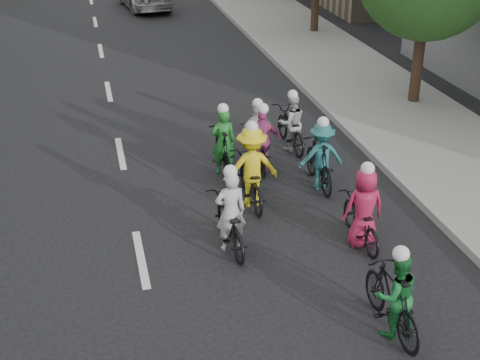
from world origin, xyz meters
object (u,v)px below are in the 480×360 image
object	(u,v)px
cyclist_5	(223,147)
cyclist_3	(262,146)
cyclist_2	(251,173)
cyclist_0	(230,220)
cyclist_1	(393,298)
cyclist_7	(320,160)
cyclist_6	(291,127)
cyclist_8	(257,141)
cyclist_4	(362,215)

from	to	relation	value
cyclist_5	cyclist_3	bearing A→B (deg)	172.90
cyclist_2	cyclist_3	distance (m)	1.70
cyclist_0	cyclist_2	bearing A→B (deg)	-118.64
cyclist_0	cyclist_2	size ratio (longest dim) A/B	0.97
cyclist_0	cyclist_1	bearing A→B (deg)	120.30
cyclist_5	cyclist_7	bearing A→B (deg)	147.77
cyclist_6	cyclist_7	bearing A→B (deg)	88.00
cyclist_6	cyclist_8	distance (m)	1.24
cyclist_5	cyclist_7	xyz separation A→B (m)	(1.94, -1.29, 0.05)
cyclist_0	cyclist_3	xyz separation A→B (m)	(1.49, 3.20, 0.04)
cyclist_4	cyclist_8	distance (m)	4.22
cyclist_7	cyclist_8	distance (m)	1.92
cyclist_1	cyclist_4	distance (m)	2.65
cyclist_6	cyclist_3	bearing A→B (deg)	45.04
cyclist_5	cyclist_6	bearing A→B (deg)	-152.19
cyclist_2	cyclist_3	xyz separation A→B (m)	(0.66, 1.56, -0.08)
cyclist_5	cyclist_7	distance (m)	2.33
cyclist_0	cyclist_3	size ratio (longest dim) A/B	1.14
cyclist_0	cyclist_4	bearing A→B (deg)	168.05
cyclist_0	cyclist_5	bearing A→B (deg)	-101.77
cyclist_8	cyclist_7	bearing A→B (deg)	122.12
cyclist_7	cyclist_3	bearing A→B (deg)	-46.25
cyclist_0	cyclist_8	size ratio (longest dim) A/B	1.17
cyclist_0	cyclist_1	distance (m)	3.58
cyclist_4	cyclist_7	size ratio (longest dim) A/B	0.95
cyclist_4	cyclist_8	xyz separation A→B (m)	(-0.99, 4.10, -0.04)
cyclist_4	cyclist_6	distance (m)	4.75
cyclist_5	cyclist_1	bearing A→B (deg)	103.27
cyclist_4	cyclist_6	bearing A→B (deg)	-89.65
cyclist_2	cyclist_6	xyz separation A→B (m)	(1.72, 2.67, -0.12)
cyclist_6	cyclist_7	world-z (taller)	cyclist_7
cyclist_3	cyclist_4	bearing A→B (deg)	113.68
cyclist_0	cyclist_4	size ratio (longest dim) A/B	1.09
cyclist_4	cyclist_6	xyz separation A→B (m)	(0.07, 4.75, -0.02)
cyclist_7	cyclist_5	bearing A→B (deg)	-31.65
cyclist_1	cyclist_2	distance (m)	4.80
cyclist_5	cyclist_8	size ratio (longest dim) A/B	1.09
cyclist_5	cyclist_7	size ratio (longest dim) A/B	0.97
cyclist_1	cyclist_7	distance (m)	5.12
cyclist_3	cyclist_5	world-z (taller)	cyclist_5
cyclist_0	cyclist_4	xyz separation A→B (m)	(2.48, -0.44, 0.02)
cyclist_8	cyclist_1	bearing A→B (deg)	93.08
cyclist_2	cyclist_3	bearing A→B (deg)	-111.85
cyclist_3	cyclist_5	xyz separation A→B (m)	(-0.91, 0.14, -0.00)
cyclist_3	cyclist_5	distance (m)	0.92
cyclist_1	cyclist_3	xyz separation A→B (m)	(-0.42, 6.24, -0.00)
cyclist_0	cyclist_8	world-z (taller)	cyclist_0
cyclist_3	cyclist_1	bearing A→B (deg)	102.35
cyclist_1	cyclist_6	bearing A→B (deg)	-96.67
cyclist_1	cyclist_8	bearing A→B (deg)	-88.09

